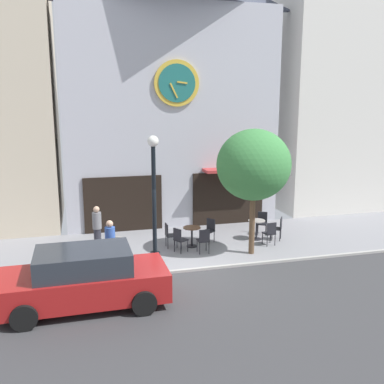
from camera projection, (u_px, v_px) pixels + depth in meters
The scene contains 18 objects.
ground_plane at pixel (199, 284), 12.79m from camera, with size 29.52×12.01×0.13m.
clock_building at pixel (170, 88), 18.68m from camera, with size 9.14×4.00×11.38m.
neighbor_building_right at pixel (334, 92), 21.09m from camera, with size 5.52×3.37×11.49m.
street_lamp at pixel (154, 200), 14.05m from camera, with size 0.36×0.36×4.24m.
street_tree at pixel (254, 165), 14.70m from camera, with size 2.58×2.32×4.40m.
cafe_table_center_right at pixel (115, 245), 14.54m from camera, with size 0.79×0.79×0.73m.
cafe_table_leftmost at pixel (192, 233), 15.96m from camera, with size 0.65×0.65×0.75m.
cafe_table_center at pixel (257, 226), 16.81m from camera, with size 0.66×0.66×0.77m.
cafe_chair_left_end at pixel (169, 233), 15.88m from camera, with size 0.41×0.41×0.90m.
cafe_chair_corner at pixel (278, 227), 16.74m from camera, with size 0.55×0.55×0.90m.
cafe_chair_mid_row at pixel (270, 232), 16.09m from camera, with size 0.44×0.44×0.90m.
cafe_chair_near_tree at pixel (209, 229), 16.47m from camera, with size 0.56×0.56×0.90m.
cafe_chair_facing_street at pixel (204, 239), 15.23m from camera, with size 0.40×0.40×0.90m.
cafe_chair_right_end at pixel (262, 221), 17.52m from camera, with size 0.54×0.54×0.90m.
cafe_chair_near_lamp at pixel (179, 238), 15.33m from camera, with size 0.55×0.55×0.90m.
pedestrian_grey at pixel (97, 228), 15.37m from camera, with size 0.34×0.34×1.67m.
pedestrian_blue at pixel (110, 245), 13.55m from camera, with size 0.33×0.33×1.67m.
parked_car_red at pixel (84, 279), 11.23m from camera, with size 4.32×2.06×1.55m.
Camera 1 is at (-3.22, -12.49, 5.26)m, focal length 40.36 mm.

